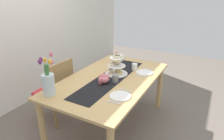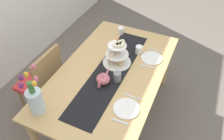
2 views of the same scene
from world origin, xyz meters
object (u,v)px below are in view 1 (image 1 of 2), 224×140
(knife_right, at_px, (148,69))
(dinner_plate_left, at_px, (120,96))
(tulip_vase, at_px, (48,82))
(tiered_cake_stand, at_px, (116,66))
(teapot, at_px, (104,79))
(mug_grey, at_px, (115,78))
(fork_left, at_px, (114,102))
(dinner_plate_right, at_px, (145,72))
(mug_white_text, at_px, (135,67))
(chair_left, at_px, (57,89))
(knife_left, at_px, (126,90))
(fork_right, at_px, (141,76))
(dining_table, at_px, (111,84))
(cream_jug, at_px, (122,58))

(knife_right, bearing_deg, dinner_plate_left, 180.00)
(tulip_vase, bearing_deg, tiered_cake_stand, -22.99)
(teapot, distance_m, mug_grey, 0.14)
(fork_left, distance_m, dinner_plate_right, 0.89)
(mug_white_text, bearing_deg, mug_grey, 174.30)
(chair_left, relative_size, tulip_vase, 2.02)
(knife_right, xyz_separation_m, mug_grey, (-0.61, 0.21, 0.05))
(tulip_vase, xyz_separation_m, fork_left, (0.18, -0.68, -0.15))
(knife_left, bearing_deg, teapot, 81.21)
(mug_white_text, bearing_deg, fork_right, -137.10)
(dinner_plate_left, relative_size, knife_left, 1.35)
(tulip_vase, relative_size, dinner_plate_left, 1.95)
(tiered_cake_stand, relative_size, fork_right, 2.03)
(tiered_cake_stand, distance_m, fork_right, 0.34)
(dining_table, distance_m, dinner_plate_left, 0.50)
(fork_left, bearing_deg, dinner_plate_left, 0.00)
(cream_jug, bearing_deg, mug_grey, -159.44)
(dining_table, distance_m, fork_right, 0.40)
(mug_white_text, bearing_deg, tulip_vase, 154.52)
(dinner_plate_left, bearing_deg, cream_jug, 25.35)
(tiered_cake_stand, xyz_separation_m, fork_right, (0.07, -0.32, -0.10))
(tiered_cake_stand, height_order, mug_grey, tiered_cake_stand)
(cream_jug, height_order, knife_right, cream_jug)
(tulip_vase, distance_m, fork_right, 1.15)
(tulip_vase, bearing_deg, chair_left, 38.30)
(dinner_plate_right, relative_size, mug_white_text, 2.42)
(teapot, relative_size, knife_right, 1.40)
(fork_left, bearing_deg, fork_right, 0.00)
(dining_table, relative_size, tiered_cake_stand, 5.70)
(cream_jug, bearing_deg, dinner_plate_right, -121.41)
(fork_left, xyz_separation_m, knife_right, (1.03, 0.00, 0.00))
(dining_table, height_order, knife_left, knife_left)
(tiered_cake_stand, xyz_separation_m, dinner_plate_left, (-0.53, -0.32, -0.10))
(dinner_plate_right, distance_m, mug_white_text, 0.17)
(mug_white_text, bearing_deg, dining_table, 158.58)
(knife_left, height_order, knife_right, same)
(mug_grey, bearing_deg, tulip_vase, 141.99)
(cream_jug, height_order, mug_white_text, mug_white_text)
(cream_jug, distance_m, fork_right, 0.67)
(fork_left, bearing_deg, knife_left, 0.00)
(cream_jug, height_order, fork_left, cream_jug)
(tiered_cake_stand, bearing_deg, chair_left, 117.50)
(fork_right, xyz_separation_m, mug_grey, (-0.32, 0.21, 0.05))
(cream_jug, bearing_deg, tiered_cake_stand, -161.31)
(fork_left, bearing_deg, mug_white_text, 9.92)
(chair_left, height_order, teapot, chair_left)
(cream_jug, height_order, dinner_plate_left, cream_jug)
(mug_grey, xyz_separation_m, mug_white_text, (0.49, -0.05, -0.00))
(tiered_cake_stand, height_order, teapot, tiered_cake_stand)
(chair_left, height_order, tulip_vase, tulip_vase)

